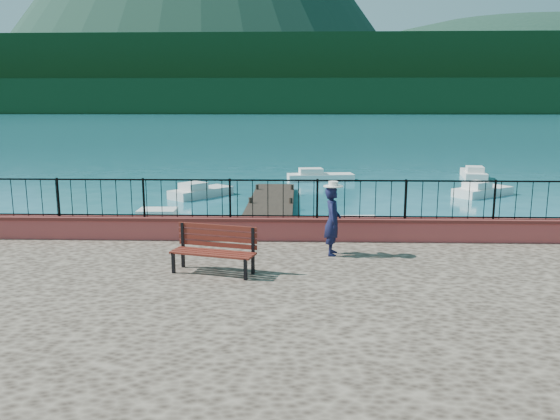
# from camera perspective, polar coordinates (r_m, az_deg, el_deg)

# --- Properties ---
(ground) EXTENTS (2000.00, 2000.00, 0.00)m
(ground) POSITION_cam_1_polar(r_m,az_deg,el_deg) (10.86, 6.07, -14.09)
(ground) COLOR #19596B
(ground) RESTS_ON ground
(parapet) EXTENTS (28.00, 0.46, 0.58)m
(parapet) POSITION_cam_1_polar(r_m,az_deg,el_deg) (13.88, 5.11, -1.99)
(parapet) COLOR #A9413D
(parapet) RESTS_ON promenade
(railing) EXTENTS (27.00, 0.05, 0.95)m
(railing) POSITION_cam_1_polar(r_m,az_deg,el_deg) (13.73, 5.17, 1.12)
(railing) COLOR black
(railing) RESTS_ON parapet
(dock) EXTENTS (2.00, 16.00, 0.30)m
(dock) POSITION_cam_1_polar(r_m,az_deg,el_deg) (22.29, -1.25, -0.56)
(dock) COLOR #2D231C
(dock) RESTS_ON ground
(far_forest) EXTENTS (900.00, 60.00, 18.00)m
(far_forest) POSITION_cam_1_polar(r_m,az_deg,el_deg) (309.85, 2.09, 11.71)
(far_forest) COLOR black
(far_forest) RESTS_ON ground
(foothills) EXTENTS (900.00, 120.00, 44.00)m
(foothills) POSITION_cam_1_polar(r_m,az_deg,el_deg) (370.23, 2.08, 13.59)
(foothills) COLOR black
(foothills) RESTS_ON ground
(companion_hill) EXTENTS (448.00, 384.00, 180.00)m
(companion_hill) POSITION_cam_1_polar(r_m,az_deg,el_deg) (611.11, 23.42, 9.59)
(companion_hill) COLOR #142D23
(companion_hill) RESTS_ON ground
(park_bench) EXTENTS (1.82, 1.00, 0.96)m
(park_bench) POSITION_cam_1_polar(r_m,az_deg,el_deg) (11.23, -6.93, -5.12)
(park_bench) COLOR black
(park_bench) RESTS_ON promenade
(person) EXTENTS (0.42, 0.60, 1.58)m
(person) POSITION_cam_1_polar(r_m,az_deg,el_deg) (12.45, 5.52, -1.15)
(person) COLOR #111433
(person) RESTS_ON promenade
(hat) EXTENTS (0.44, 0.44, 0.12)m
(hat) POSITION_cam_1_polar(r_m,az_deg,el_deg) (12.30, 5.59, 2.72)
(hat) COLOR white
(hat) RESTS_ON person
(boat_0) EXTENTS (4.02, 1.44, 0.80)m
(boat_0) POSITION_cam_1_polar(r_m,az_deg,el_deg) (20.74, -11.06, -0.92)
(boat_0) COLOR silver
(boat_0) RESTS_ON ground
(boat_1) EXTENTS (3.64, 1.64, 0.80)m
(boat_1) POSITION_cam_1_polar(r_m,az_deg,el_deg) (19.09, 9.91, -1.90)
(boat_1) COLOR silver
(boat_1) RESTS_ON ground
(boat_2) EXTENTS (3.45, 2.94, 0.80)m
(boat_2) POSITION_cam_1_polar(r_m,az_deg,el_deg) (29.84, 20.45, 2.16)
(boat_2) COLOR silver
(boat_2) RESTS_ON ground
(boat_3) EXTENTS (3.11, 3.35, 0.80)m
(boat_3) POSITION_cam_1_polar(r_m,az_deg,el_deg) (27.96, -8.26, 2.19)
(boat_3) COLOR silver
(boat_3) RESTS_ON ground
(boat_4) EXTENTS (4.15, 1.83, 0.80)m
(boat_4) POSITION_cam_1_polar(r_m,az_deg,el_deg) (33.69, 4.26, 3.75)
(boat_4) COLOR silver
(boat_4) RESTS_ON ground
(boat_5) EXTENTS (1.95, 3.85, 0.80)m
(boat_5) POSITION_cam_1_polar(r_m,az_deg,el_deg) (37.24, 19.57, 3.83)
(boat_5) COLOR silver
(boat_5) RESTS_ON ground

